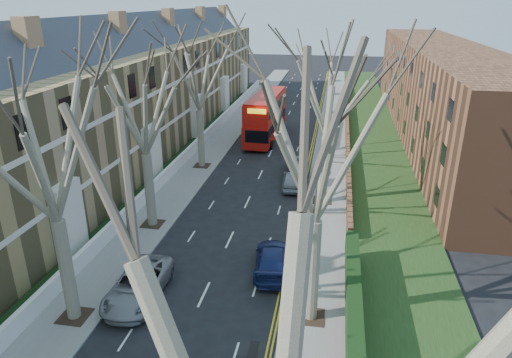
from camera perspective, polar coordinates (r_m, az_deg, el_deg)
The scene contains 16 objects.
pavement_left at distance 53.02m, azimuth -3.70°, elevation 5.64°, with size 3.00×102.00×0.12m, color slate.
pavement_right at distance 51.58m, azimuth 9.42°, elevation 4.93°, with size 3.00×102.00×0.12m, color slate.
terrace_left at distance 46.91m, azimuth -15.47°, elevation 9.67°, with size 9.70×78.00×13.60m.
flats_right at distance 55.47m, azimuth 21.93°, elevation 10.08°, with size 13.97×54.00×10.00m.
front_wall_left at distance 45.95m, azimuth -8.07°, elevation 3.65°, with size 0.30×78.00×1.00m.
grass_verge_right at distance 51.72m, azimuth 14.42°, elevation 4.68°, with size 6.00×102.00×0.06m.
tree_left_mid at distance 21.01m, azimuth -25.24°, elevation 5.50°, with size 10.50×10.50×14.71m.
tree_left_far at distance 29.56m, azimuth -14.25°, elevation 10.44°, with size 10.15×10.15×14.22m.
tree_left_dist at distance 40.62m, azimuth -7.36°, elevation 14.28°, with size 10.50×10.50×14.71m.
tree_right_mid at distance 19.17m, azimuth 8.01°, elevation 5.99°, with size 10.50×10.50×14.71m.
tree_right_far at distance 32.92m, azimuth 9.15°, elevation 11.92°, with size 10.15×10.15×14.22m.
double_decker_bus at distance 50.87m, azimuth 1.24°, elevation 7.70°, with size 3.29×11.71×4.83m.
car_left_far at distance 25.15m, azimuth -14.50°, elevation -12.72°, with size 2.49×5.40×1.50m, color gray.
car_right_near at distance 26.60m, azimuth 2.06°, elevation -10.01°, with size 1.98×4.87×1.41m, color navy.
car_right_mid at distance 37.81m, azimuth 4.53°, elevation -0.07°, with size 1.67×4.15×1.41m, color gray.
car_right_far at distance 40.89m, azimuth 5.13°, elevation 1.75°, with size 1.68×4.83×1.59m, color black.
Camera 1 is at (6.30, -10.47, 14.67)m, focal length 32.00 mm.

